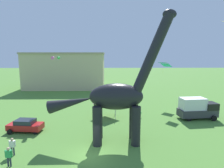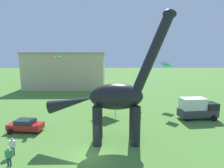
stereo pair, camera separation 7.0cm
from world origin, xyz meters
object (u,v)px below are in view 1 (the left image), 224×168
(person_far_spectator, at_px, (9,155))
(parked_sedan_left, at_px, (25,125))
(kite_far_left, at_px, (54,58))
(person_photographer, at_px, (12,145))
(dinosaur_sculpture, at_px, (116,97))
(parked_box_truck, at_px, (197,108))
(festival_canopy_tent, at_px, (107,101))
(kite_mid_left, at_px, (166,65))
(person_near_flyer, at_px, (140,113))
(kite_drifting, at_px, (163,63))

(person_far_spectator, bearing_deg, parked_sedan_left, -9.20)
(kite_far_left, bearing_deg, person_photographer, -94.49)
(dinosaur_sculpture, bearing_deg, parked_box_truck, 60.69)
(person_photographer, bearing_deg, dinosaur_sculpture, 79.02)
(person_photographer, xyz_separation_m, festival_canopy_tent, (8.89, 11.22, 1.49))
(festival_canopy_tent, distance_m, kite_mid_left, 12.04)
(parked_sedan_left, relative_size, person_far_spectator, 2.47)
(person_near_flyer, relative_size, kite_drifting, 0.48)
(person_near_flyer, bearing_deg, person_far_spectator, 13.14)
(person_photographer, xyz_separation_m, kite_drifting, (19.76, 19.39, 6.94))
(kite_drifting, bearing_deg, parked_sedan_left, -146.97)
(dinosaur_sculpture, distance_m, person_far_spectator, 11.22)
(dinosaur_sculpture, height_order, parked_box_truck, dinosaur_sculpture)
(person_near_flyer, relative_size, kite_far_left, 0.64)
(parked_sedan_left, relative_size, person_near_flyer, 4.17)
(parked_sedan_left, xyz_separation_m, person_photographer, (1.27, -5.73, 0.25))
(person_near_flyer, distance_m, person_far_spectator, 18.54)
(parked_sedan_left, height_order, person_far_spectator, person_far_spectator)
(parked_sedan_left, relative_size, kite_drifting, 1.98)
(person_far_spectator, height_order, kite_far_left, kite_far_left)
(person_photographer, distance_m, person_far_spectator, 1.96)
(festival_canopy_tent, relative_size, kite_drifting, 1.43)
(person_photographer, relative_size, kite_far_left, 1.07)
(parked_box_truck, bearing_deg, person_near_flyer, 169.02)
(festival_canopy_tent, xyz_separation_m, kite_mid_left, (10.14, 3.78, 5.26))
(dinosaur_sculpture, relative_size, person_far_spectator, 8.01)
(dinosaur_sculpture, relative_size, festival_canopy_tent, 4.49)
(person_photographer, bearing_deg, kite_drifting, 107.67)
(parked_sedan_left, xyz_separation_m, person_near_flyer, (15.33, 5.20, -0.17))
(person_photographer, bearing_deg, parked_box_truck, 87.47)
(parked_sedan_left, relative_size, parked_box_truck, 0.75)
(dinosaur_sculpture, relative_size, person_photographer, 8.10)
(dinosaur_sculpture, relative_size, person_near_flyer, 13.53)
(dinosaur_sculpture, bearing_deg, festival_canopy_tent, 127.78)
(festival_canopy_tent, bearing_deg, parked_box_truck, -4.63)
(parked_sedan_left, xyz_separation_m, kite_mid_left, (20.30, 9.27, 7.00))
(dinosaur_sculpture, distance_m, parked_sedan_left, 12.39)
(parked_box_truck, distance_m, kite_mid_left, 8.57)
(person_photographer, bearing_deg, person_near_flyer, 101.05)
(kite_drifting, bearing_deg, kite_far_left, -158.17)
(dinosaur_sculpture, xyz_separation_m, kite_drifting, (9.77, 16.56, 2.88))
(parked_sedan_left, relative_size, festival_canopy_tent, 1.38)
(person_far_spectator, relative_size, kite_drifting, 0.80)
(festival_canopy_tent, bearing_deg, dinosaur_sculpture, -82.58)
(parked_sedan_left, height_order, parked_box_truck, parked_box_truck)
(parked_box_truck, bearing_deg, kite_mid_left, 119.47)
(parked_sedan_left, distance_m, parked_box_truck, 24.14)
(parked_box_truck, xyz_separation_m, person_photographer, (-22.45, -10.12, -0.59))
(person_near_flyer, distance_m, kite_drifting, 12.59)
(kite_mid_left, bearing_deg, parked_box_truck, -54.99)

